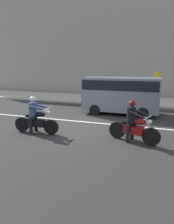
# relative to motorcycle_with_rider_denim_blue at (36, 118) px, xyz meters

# --- Properties ---
(ground_plane) EXTENTS (80.00, 80.00, 0.00)m
(ground_plane) POSITION_rel_motorcycle_with_rider_denim_blue_xyz_m (1.38, 1.49, -0.66)
(ground_plane) COLOR #262626
(sidewalk_slab) EXTENTS (40.00, 4.40, 0.14)m
(sidewalk_slab) POSITION_rel_motorcycle_with_rider_denim_blue_xyz_m (1.38, 9.49, -0.59)
(sidewalk_slab) COLOR #A8A399
(sidewalk_slab) RESTS_ON ground_plane
(building_facade) EXTENTS (40.00, 1.40, 11.22)m
(building_facade) POSITION_rel_motorcycle_with_rider_denim_blue_xyz_m (1.38, 12.89, 4.95)
(building_facade) COLOR gray
(building_facade) RESTS_ON ground_plane
(lane_marking_stripe) EXTENTS (18.00, 0.14, 0.01)m
(lane_marking_stripe) POSITION_rel_motorcycle_with_rider_denim_blue_xyz_m (1.99, 2.39, -0.65)
(lane_marking_stripe) COLOR silver
(lane_marking_stripe) RESTS_ON ground_plane
(motorcycle_with_rider_denim_blue) EXTENTS (2.07, 0.70, 1.60)m
(motorcycle_with_rider_denim_blue) POSITION_rel_motorcycle_with_rider_denim_blue_xyz_m (0.00, 0.00, 0.00)
(motorcycle_with_rider_denim_blue) COLOR black
(motorcycle_with_rider_denim_blue) RESTS_ON ground_plane
(motorcycle_with_rider_black_leather) EXTENTS (2.01, 0.88, 1.61)m
(motorcycle_with_rider_black_leather) POSITION_rel_motorcycle_with_rider_denim_blue_xyz_m (4.11, 0.28, -0.00)
(motorcycle_with_rider_black_leather) COLOR black
(motorcycle_with_rider_black_leather) RESTS_ON ground_plane
(parked_van_slate_gray) EXTENTS (4.41, 1.96, 2.17)m
(parked_van_slate_gray) POSITION_rel_motorcycle_with_rider_denim_blue_xyz_m (2.81, 4.91, 0.60)
(parked_van_slate_gray) COLOR slate
(parked_van_slate_gray) RESTS_ON ground_plane
(street_sign_post) EXTENTS (0.44, 0.08, 2.32)m
(street_sign_post) POSITION_rel_motorcycle_with_rider_denim_blue_xyz_m (4.60, 8.63, 0.90)
(street_sign_post) COLOR gray
(street_sign_post) RESTS_ON sidewalk_slab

